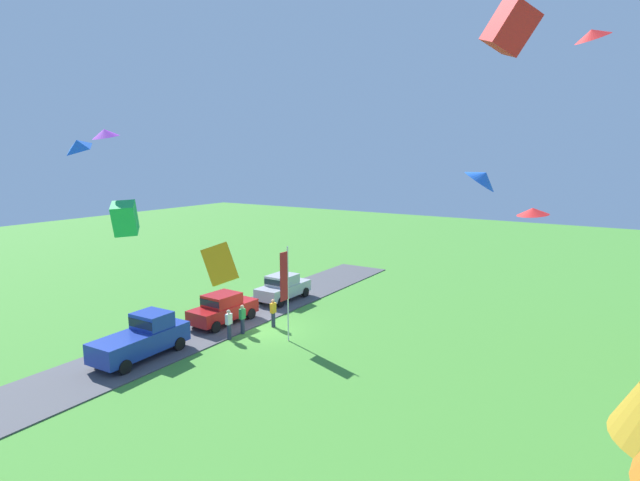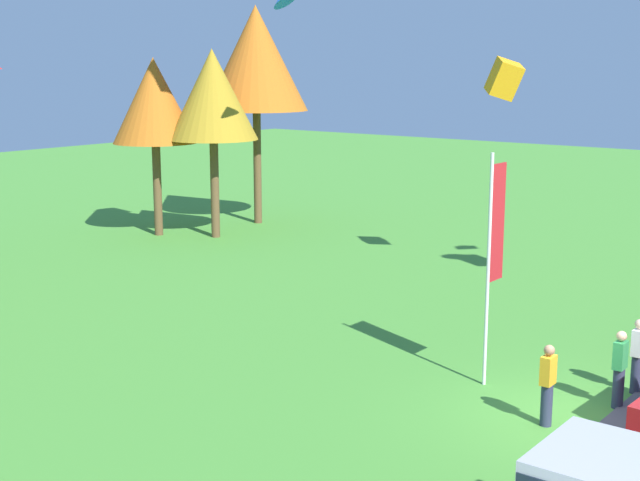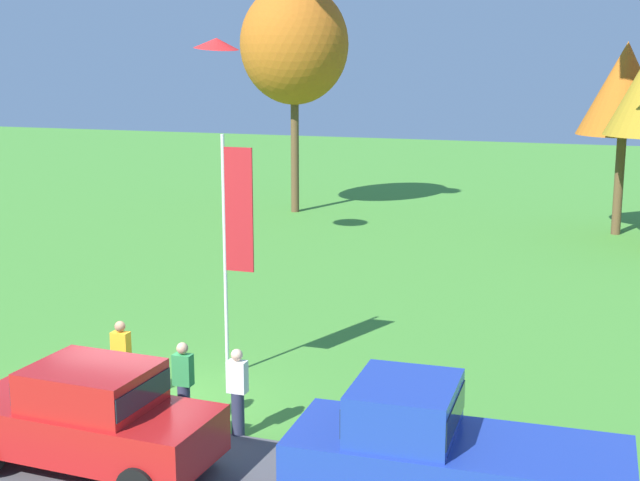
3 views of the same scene
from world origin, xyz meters
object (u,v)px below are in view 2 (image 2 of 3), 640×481
object	(u,v)px
kite_box_high_left	(504,79)
tree_right_of_center	(154,101)
person_watching_sky	(547,385)
tree_far_right	(213,95)
person_on_lawn	(619,369)
flag_banner	(494,239)
tree_center_back	(256,59)
person_beside_suv	(638,355)

from	to	relation	value
kite_box_high_left	tree_right_of_center	bearing A→B (deg)	98.65
tree_right_of_center	person_watching_sky	bearing A→B (deg)	-112.76
tree_right_of_center	tree_far_right	distance (m)	2.57
tree_far_right	kite_box_high_left	world-z (taller)	tree_far_right
person_on_lawn	flag_banner	size ratio (longest dim) A/B	0.32
person_watching_sky	tree_far_right	bearing A→B (deg)	62.16
tree_right_of_center	tree_far_right	world-z (taller)	tree_far_right
person_on_lawn	kite_box_high_left	distance (m)	13.60
tree_center_back	kite_box_high_left	size ratio (longest dim) A/B	8.41
person_on_lawn	kite_box_high_left	xyz separation A→B (m)	(9.56, 7.70, 5.86)
person_beside_suv	flag_banner	bearing A→B (deg)	114.85
tree_right_of_center	flag_banner	world-z (taller)	tree_right_of_center
person_watching_sky	tree_center_back	world-z (taller)	tree_center_back
person_on_lawn	tree_far_right	size ratio (longest dim) A/B	0.22
person_watching_sky	kite_box_high_left	xyz separation A→B (m)	(11.39, 6.89, 5.86)
tree_right_of_center	tree_center_back	bearing A→B (deg)	-16.09
person_watching_sky	tree_far_right	distance (m)	22.61
person_on_lawn	tree_center_back	world-z (taller)	tree_center_back
tree_right_of_center	flag_banner	bearing A→B (deg)	-110.98
person_on_lawn	person_watching_sky	world-z (taller)	same
person_beside_suv	tree_far_right	distance (m)	22.17
tree_far_right	kite_box_high_left	size ratio (longest dim) A/B	6.74
person_beside_suv	tree_center_back	size ratio (longest dim) A/B	0.17
flag_banner	person_beside_suv	bearing A→B (deg)	-65.15
person_watching_sky	tree_right_of_center	distance (m)	24.08
person_beside_suv	tree_center_back	xyz separation A→B (m)	(11.01, 21.18, 6.57)
flag_banner	person_on_lawn	bearing A→B (deg)	-85.28
tree_far_right	flag_banner	world-z (taller)	tree_far_right
tree_far_right	flag_banner	xyz separation A→B (m)	(-8.70, -17.37, -2.57)
person_watching_sky	tree_right_of_center	world-z (taller)	tree_right_of_center
person_on_lawn	tree_right_of_center	world-z (taller)	tree_right_of_center
person_watching_sky	person_beside_suv	bearing A→B (deg)	-15.48
person_beside_suv	tree_far_right	bearing A→B (deg)	70.12
person_watching_sky	flag_banner	bearing A→B (deg)	52.96
person_beside_suv	tree_right_of_center	size ratio (longest dim) A/B	0.23
tree_far_right	tree_center_back	xyz separation A→B (m)	(3.67, 0.88, 1.49)
person_on_lawn	person_watching_sky	xyz separation A→B (m)	(-1.83, 0.81, 0.00)
tree_center_back	tree_right_of_center	bearing A→B (deg)	163.91
tree_far_right	tree_center_back	size ratio (longest dim) A/B	0.80
person_on_lawn	person_watching_sky	bearing A→B (deg)	156.18
person_watching_sky	flag_banner	world-z (taller)	flag_banner
tree_center_back	flag_banner	size ratio (longest dim) A/B	1.84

